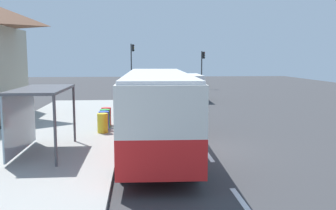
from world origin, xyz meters
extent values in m
cube|color=#38383A|center=(0.00, 14.00, -0.02)|extent=(56.00, 92.00, 0.04)
cube|color=#999993|center=(-6.40, 2.00, 0.09)|extent=(6.20, 30.00, 0.18)
cube|color=silver|center=(0.25, -6.00, 0.01)|extent=(0.16, 2.20, 0.01)
cube|color=silver|center=(0.25, -1.00, 0.01)|extent=(0.16, 2.20, 0.01)
cube|color=silver|center=(0.25, 4.00, 0.01)|extent=(0.16, 2.20, 0.01)
cube|color=silver|center=(0.25, 9.00, 0.01)|extent=(0.16, 2.20, 0.01)
cube|color=silver|center=(0.25, 14.00, 0.01)|extent=(0.16, 2.20, 0.01)
cube|color=silver|center=(0.25, 19.00, 0.01)|extent=(0.16, 2.20, 0.01)
cube|color=silver|center=(0.25, 24.00, 0.01)|extent=(0.16, 2.20, 0.01)
cube|color=silver|center=(0.25, 29.00, 0.01)|extent=(0.16, 2.20, 0.01)
cube|color=red|center=(-1.70, -0.10, 1.07)|extent=(2.86, 11.08, 1.15)
cube|color=silver|center=(-1.70, -0.10, 2.38)|extent=(2.86, 11.08, 1.45)
cube|color=silver|center=(-1.70, -0.10, 3.15)|extent=(2.73, 10.85, 0.12)
cube|color=black|center=(-1.52, 5.35, 2.30)|extent=(2.30, 0.20, 1.22)
cube|color=black|center=(-2.93, -0.56, 2.30)|extent=(0.36, 8.58, 1.10)
cylinder|color=black|center=(-2.70, 3.83, 0.50)|extent=(0.31, 1.01, 1.00)
cylinder|color=black|center=(-0.44, 3.76, 0.50)|extent=(0.31, 1.01, 1.00)
cylinder|color=black|center=(-2.95, -3.76, 0.50)|extent=(0.31, 1.01, 1.00)
cylinder|color=black|center=(-0.69, -3.84, 0.50)|extent=(0.31, 1.01, 1.00)
cube|color=white|center=(2.20, 18.06, 1.32)|extent=(2.16, 5.26, 1.96)
cube|color=black|center=(2.20, 18.06, 1.66)|extent=(2.14, 3.18, 0.44)
cylinder|color=black|center=(3.04, 16.03, 0.34)|extent=(0.24, 0.69, 0.68)
cylinder|color=black|center=(1.24, 16.09, 0.34)|extent=(0.24, 0.69, 0.68)
cylinder|color=black|center=(3.16, 20.03, 0.34)|extent=(0.24, 0.69, 0.68)
cylinder|color=black|center=(1.36, 20.08, 0.34)|extent=(0.24, 0.69, 0.68)
cube|color=#195933|center=(2.30, 35.79, 0.62)|extent=(1.94, 4.45, 0.60)
cube|color=black|center=(2.29, 35.59, 1.22)|extent=(1.66, 2.42, 0.60)
cylinder|color=black|center=(1.53, 37.31, 0.32)|extent=(0.22, 0.65, 0.64)
cylinder|color=black|center=(3.17, 37.26, 0.32)|extent=(0.22, 0.65, 0.64)
cylinder|color=black|center=(1.43, 34.32, 0.32)|extent=(0.22, 0.65, 0.64)
cylinder|color=black|center=(3.07, 34.27, 0.32)|extent=(0.22, 0.65, 0.64)
cylinder|color=yellow|center=(-4.20, 2.82, 0.66)|extent=(0.52, 0.52, 0.95)
cylinder|color=blue|center=(-4.20, 3.52, 0.66)|extent=(0.52, 0.52, 0.95)
cylinder|color=green|center=(-4.20, 4.22, 0.66)|extent=(0.52, 0.52, 0.95)
cylinder|color=red|center=(-4.20, 4.92, 0.66)|extent=(0.52, 0.52, 0.95)
cylinder|color=#2D2D2D|center=(5.40, 30.10, 2.30)|extent=(0.14, 0.14, 4.61)
cube|color=black|center=(5.62, 30.10, 4.11)|extent=(0.24, 0.28, 0.84)
sphere|color=red|center=(5.74, 30.10, 4.39)|extent=(0.16, 0.16, 0.16)
sphere|color=#3C2C03|center=(5.74, 30.10, 4.11)|extent=(0.16, 0.16, 0.16)
sphere|color=black|center=(5.74, 30.10, 3.83)|extent=(0.16, 0.16, 0.16)
cylinder|color=#2D2D2D|center=(-3.20, 30.90, 2.74)|extent=(0.14, 0.14, 5.49)
cube|color=black|center=(-2.98, 30.90, 4.99)|extent=(0.24, 0.28, 0.84)
sphere|color=#360606|center=(-2.86, 30.90, 5.27)|extent=(0.16, 0.16, 0.16)
sphere|color=#F2B20C|center=(-2.86, 30.90, 4.99)|extent=(0.16, 0.16, 0.16)
sphere|color=black|center=(-2.86, 30.90, 4.71)|extent=(0.16, 0.16, 0.16)
cube|color=#4C4C51|center=(-6.10, -0.88, 2.63)|extent=(1.80, 4.00, 0.10)
cube|color=#8CA5B2|center=(-6.95, -0.88, 1.43)|extent=(0.06, 3.80, 2.30)
cylinder|color=#4C4C51|center=(-5.25, -2.78, 1.40)|extent=(0.10, 0.10, 2.44)
cylinder|color=#4C4C51|center=(-5.25, 1.02, 1.40)|extent=(0.10, 0.10, 2.44)
camera|label=1|loc=(-2.50, -15.25, 3.83)|focal=39.83mm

